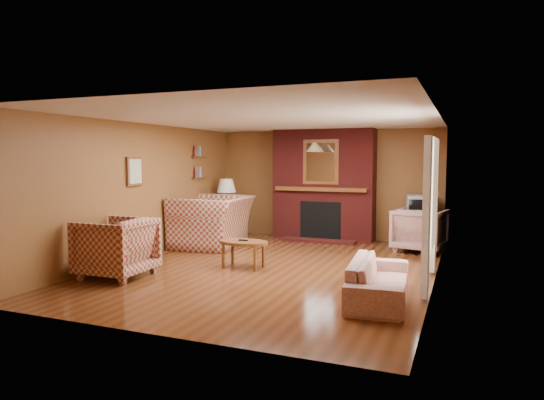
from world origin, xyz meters
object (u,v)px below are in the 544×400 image
at_px(crt_tv, 420,207).
at_px(floral_armchair, 420,230).
at_px(coffee_table, 243,244).
at_px(side_table, 227,224).
at_px(floral_sofa, 379,279).
at_px(plaid_armchair, 116,247).
at_px(fireplace, 324,186).
at_px(tv_stand, 420,233).
at_px(table_lamp, 226,193).
at_px(plaid_loveseat, 212,221).

bearing_deg(crt_tv, floral_armchair, -84.93).
relative_size(coffee_table, side_table, 1.38).
relative_size(floral_sofa, floral_armchair, 1.91).
bearing_deg(floral_sofa, coffee_table, 62.55).
bearing_deg(plaid_armchair, fireplace, 154.87).
height_order(fireplace, tv_stand, fireplace).
xyz_separation_m(plaid_armchair, floral_armchair, (4.04, 3.75, -0.03)).
bearing_deg(side_table, tv_stand, 4.82).
bearing_deg(fireplace, side_table, -165.71).
bearing_deg(tv_stand, table_lamp, -176.00).
bearing_deg(plaid_loveseat, fireplace, 125.86).
bearing_deg(plaid_loveseat, coffee_table, 36.96).
bearing_deg(plaid_loveseat, floral_sofa, 50.59).
distance_m(floral_sofa, floral_armchair, 3.47).
xyz_separation_m(floral_sofa, table_lamp, (-4.00, 3.61, 0.75)).
height_order(plaid_armchair, crt_tv, crt_tv).
relative_size(plaid_loveseat, floral_sofa, 0.90).
relative_size(plaid_armchair, tv_stand, 1.70).
relative_size(fireplace, tv_stand, 4.17).
bearing_deg(table_lamp, plaid_armchair, -87.80).
bearing_deg(tv_stand, floral_armchair, -85.80).
bearing_deg(tv_stand, side_table, -176.00).
distance_m(plaid_loveseat, coffee_table, 2.08).
height_order(tv_stand, crt_tv, crt_tv).
distance_m(plaid_armchair, crt_tv, 5.84).
distance_m(tv_stand, crt_tv, 0.52).
relative_size(tv_stand, crt_tv, 0.97).
distance_m(coffee_table, crt_tv, 3.91).
bearing_deg(crt_tv, table_lamp, -175.26).
bearing_deg(plaid_armchair, table_lamp, -179.18).
bearing_deg(crt_tv, fireplace, 174.70).
bearing_deg(plaid_loveseat, floral_armchair, 97.95).
relative_size(plaid_armchair, table_lamp, 1.39).
height_order(plaid_loveseat, crt_tv, crt_tv).
height_order(floral_sofa, coffee_table, floral_sofa).
height_order(fireplace, plaid_loveseat, fireplace).
xyz_separation_m(fireplace, plaid_loveseat, (-1.85, -1.64, -0.68)).
distance_m(floral_sofa, table_lamp, 5.44).
height_order(plaid_loveseat, floral_armchair, plaid_loveseat).
relative_size(coffee_table, crt_tv, 1.42).
distance_m(fireplace, floral_sofa, 4.65).
bearing_deg(table_lamp, fireplace, 14.29).
xyz_separation_m(side_table, table_lamp, (0.00, -0.00, 0.70)).
distance_m(coffee_table, tv_stand, 3.89).
relative_size(plaid_loveseat, table_lamp, 2.20).
height_order(fireplace, floral_armchair, fireplace).
bearing_deg(fireplace, floral_armchair, -18.03).
xyz_separation_m(coffee_table, tv_stand, (2.49, 2.99, -0.09)).
height_order(fireplace, table_lamp, fireplace).
relative_size(floral_armchair, table_lamp, 1.29).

